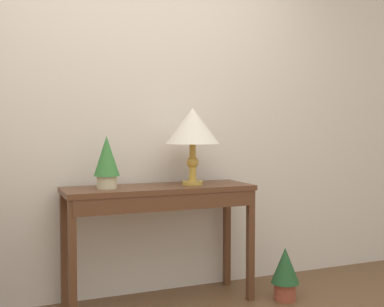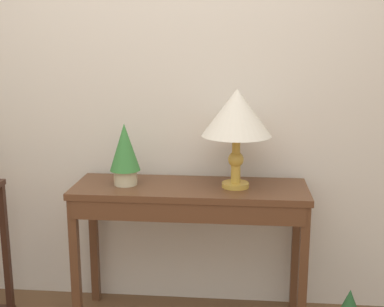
% 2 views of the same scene
% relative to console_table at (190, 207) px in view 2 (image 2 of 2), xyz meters
% --- Properties ---
extents(back_wall_with_art, '(9.00, 0.10, 2.80)m').
position_rel_console_table_xyz_m(back_wall_with_art, '(-0.09, 0.33, 0.72)').
color(back_wall_with_art, beige).
rests_on(back_wall_with_art, ground).
extents(console_table, '(1.26, 0.42, 0.79)m').
position_rel_console_table_xyz_m(console_table, '(0.00, 0.00, 0.00)').
color(console_table, '#56331E').
rests_on(console_table, ground).
extents(table_lamp, '(0.37, 0.37, 0.52)m').
position_rel_console_table_xyz_m(table_lamp, '(0.24, 0.02, 0.50)').
color(table_lamp, gold).
rests_on(table_lamp, console_table).
extents(potted_plant_on_console, '(0.16, 0.16, 0.34)m').
position_rel_console_table_xyz_m(potted_plant_on_console, '(-0.35, 0.02, 0.29)').
color(potted_plant_on_console, beige).
rests_on(potted_plant_on_console, console_table).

